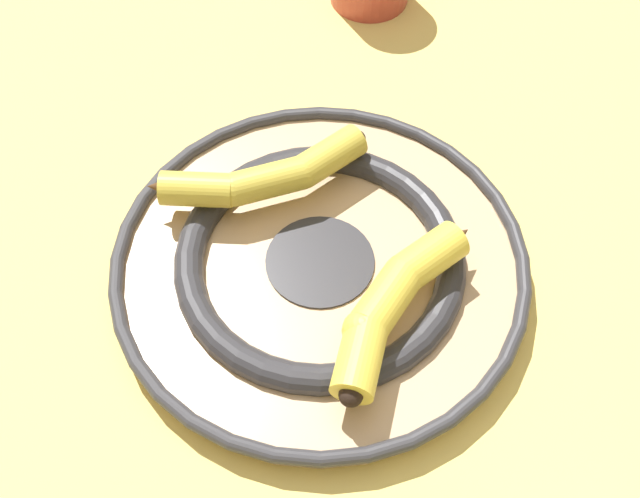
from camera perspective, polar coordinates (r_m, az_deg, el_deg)
name	(u,v)px	position (r m, az deg, el deg)	size (l,w,h in m)	color
ground_plane	(321,327)	(0.65, 0.11, -5.98)	(2.80, 2.80, 0.00)	#E5CC6B
decorative_bowl	(320,263)	(0.66, 0.00, -1.07)	(0.37, 0.37, 0.04)	tan
banana_a	(394,300)	(0.60, 5.70, -3.91)	(0.19, 0.07, 0.03)	yellow
banana_b	(263,176)	(0.67, -4.38, 5.56)	(0.19, 0.12, 0.03)	gold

